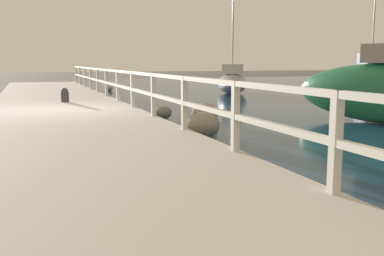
# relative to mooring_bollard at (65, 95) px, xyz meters

# --- Properties ---
(ground_plane) EXTENTS (120.00, 120.00, 0.00)m
(ground_plane) POSITION_rel_mooring_bollard_xyz_m (-0.20, -2.41, -0.54)
(ground_plane) COLOR #4C473D
(dock_walkway) EXTENTS (4.07, 36.00, 0.31)m
(dock_walkway) POSITION_rel_mooring_bollard_xyz_m (-0.20, -2.41, -0.38)
(dock_walkway) COLOR beige
(dock_walkway) RESTS_ON ground
(railing) EXTENTS (0.10, 32.50, 1.04)m
(railing) POSITION_rel_mooring_bollard_xyz_m (1.73, -2.41, 0.47)
(railing) COLOR silver
(railing) RESTS_ON dock_walkway
(boulder_mid_strip) EXTENTS (0.74, 0.67, 0.56)m
(boulder_mid_strip) POSITION_rel_mooring_bollard_xyz_m (2.38, -6.41, -0.26)
(boulder_mid_strip) COLOR gray
(boulder_mid_strip) RESTS_ON ground
(boulder_water_edge) EXTENTS (0.48, 0.43, 0.36)m
(boulder_water_edge) POSITION_rel_mooring_bollard_xyz_m (2.50, -3.01, -0.36)
(boulder_water_edge) COLOR #666056
(boulder_water_edge) RESTS_ON ground
(boulder_upstream) EXTENTS (0.40, 0.36, 0.30)m
(boulder_upstream) POSITION_rel_mooring_bollard_xyz_m (3.10, 9.75, -0.39)
(boulder_upstream) COLOR gray
(boulder_upstream) RESTS_ON ground
(boulder_near_dock) EXTENTS (0.52, 0.47, 0.39)m
(boulder_near_dock) POSITION_rel_mooring_bollard_xyz_m (2.49, -6.05, -0.35)
(boulder_near_dock) COLOR #666056
(boulder_near_dock) RESTS_ON ground
(boulder_far_strip) EXTENTS (0.72, 0.65, 0.54)m
(boulder_far_strip) POSITION_rel_mooring_bollard_xyz_m (3.27, -4.28, -0.27)
(boulder_far_strip) COLOR gray
(boulder_far_strip) RESTS_ON ground
(mooring_bollard) EXTENTS (0.26, 0.26, 0.47)m
(mooring_bollard) POSITION_rel_mooring_bollard_xyz_m (0.00, 0.00, 0.00)
(mooring_bollard) COLOR #333338
(mooring_bollard) RESTS_ON dock_walkway
(sailboat_gray) EXTENTS (3.58, 5.42, 7.07)m
(sailboat_gray) POSITION_rel_mooring_bollard_xyz_m (8.83, 5.90, 0.05)
(sailboat_gray) COLOR gray
(sailboat_gray) RESTS_ON water_surface
(sailboat_white) EXTENTS (2.88, 4.47, 7.32)m
(sailboat_white) POSITION_rel_mooring_bollard_xyz_m (16.70, 4.70, 0.32)
(sailboat_white) COLOR white
(sailboat_white) RESTS_ON water_surface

